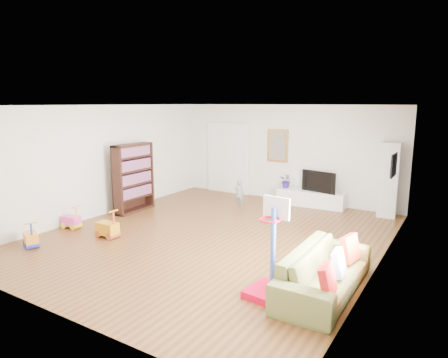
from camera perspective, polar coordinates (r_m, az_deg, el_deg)
The scene contains 25 objects.
floor at distance 8.48m, azimuth -1.44°, elevation -8.09°, with size 6.50×7.50×0.00m, color brown.
ceiling at distance 8.02m, azimuth -1.53°, elevation 10.48°, with size 6.50×7.50×0.00m, color white.
wall_back at distance 11.43m, azimuth 8.89°, elevation 3.68°, with size 6.50×0.00×2.70m, color silver.
wall_front at distance 5.48m, azimuth -23.56°, elevation -4.90°, with size 6.50×0.00×2.70m, color silver.
wall_left at distance 10.27m, azimuth -16.86°, elevation 2.54°, with size 0.00×7.50×2.70m, color white.
wall_right at distance 6.95m, azimuth 21.57°, elevation -1.57°, with size 0.00×7.50×2.70m, color white.
navy_accent at distance 8.24m, azimuth 23.49°, elevation 3.67°, with size 0.01×3.20×1.70m, color black.
olive_wainscot at distance 8.49m, azimuth 22.80°, elevation -5.40°, with size 0.01×3.20×1.00m, color brown.
doorway at distance 12.29m, azimuth 0.58°, elevation 2.89°, with size 1.45×0.06×2.10m, color white.
painting_back at distance 11.47m, azimuth 7.68°, elevation 4.74°, with size 0.62×0.06×0.92m, color gold.
artwork_right at distance 8.48m, azimuth 23.10°, elevation 1.83°, with size 0.04×0.56×0.46m, color #7F3F8C.
media_console at distance 11.02m, azimuth 12.29°, elevation -2.73°, with size 1.81×0.45×0.42m, color white.
tall_cabinet at distance 10.44m, azimuth 22.51°, elevation -0.12°, with size 0.43×0.43×1.83m, color white.
bookshelf at distance 10.41m, azimuth -12.80°, elevation 0.16°, with size 0.31×1.19×1.74m, color black.
sofa at distance 6.19m, azimuth 14.18°, elevation -12.61°, with size 2.21×0.86×0.65m, color olive.
basketball_hoop at distance 5.77m, azimuth 6.16°, elevation -9.83°, with size 0.50×0.60×1.44m, color red.
ride_on_yellow at distance 8.63m, azimuth -16.36°, elevation -6.12°, with size 0.45×0.28×0.60m, color orange.
ride_on_orange at distance 8.64m, azimuth -25.94°, elevation -7.04°, with size 0.39×0.24×0.52m, color orange.
ride_on_pink at distance 9.53m, azimuth -21.02°, elevation -5.06°, with size 0.39×0.24×0.52m, color #FD47B5.
child at distance 10.67m, azimuth 2.20°, elevation -2.05°, with size 0.27×0.18×0.74m, color slate.
tv at distance 10.87m, azimuth 13.61°, elevation -0.31°, with size 0.98×0.13×0.57m, color black.
vase_plant at distance 11.21m, azimuth 8.93°, elevation -0.25°, with size 0.35×0.31×0.39m, color navy.
pillow_left at distance 5.46m, azimuth 14.61°, elevation -13.79°, with size 0.11×0.40×0.40m, color red.
pillow_center at distance 6.04m, azimuth 16.09°, elevation -11.41°, with size 0.10×0.37×0.37m, color white.
pillow_right at distance 6.65m, azimuth 17.60°, elevation -9.40°, with size 0.11×0.41×0.41m, color #B32A12.
Camera 1 is at (4.40, -6.71, 2.75)m, focal length 32.00 mm.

